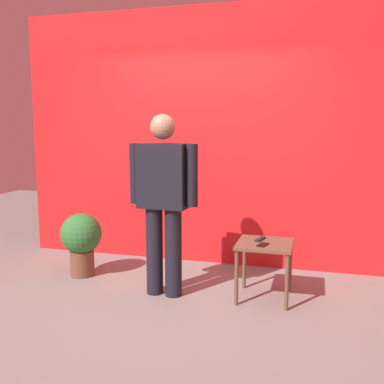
{
  "coord_description": "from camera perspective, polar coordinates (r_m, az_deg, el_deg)",
  "views": [
    {
      "loc": [
        1.3,
        -3.6,
        1.62
      ],
      "look_at": [
        0.13,
        0.55,
        0.98
      ],
      "focal_mm": 41.54,
      "sensor_mm": 36.0,
      "label": 1
    }
  ],
  "objects": [
    {
      "name": "tv_remote",
      "position": [
        4.3,
        8.74,
        -5.99
      ],
      "size": [
        0.08,
        0.18,
        0.02
      ],
      "primitive_type": "cube",
      "rotation": [
        0.0,
        0.0,
        -0.25
      ],
      "color": "black",
      "rests_on": "side_table"
    },
    {
      "name": "side_table",
      "position": [
        4.24,
        9.32,
        -7.53
      ],
      "size": [
        0.51,
        0.51,
        0.55
      ],
      "color": "brown",
      "rests_on": "ground_plane"
    },
    {
      "name": "standing_person",
      "position": [
        4.19,
        -3.7,
        -0.49
      ],
      "size": [
        0.69,
        0.26,
        1.73
      ],
      "color": "black",
      "rests_on": "ground_plane"
    },
    {
      "name": "potted_plant",
      "position": [
        4.99,
        -14.02,
        -5.88
      ],
      "size": [
        0.44,
        0.44,
        0.69
      ],
      "color": "brown",
      "rests_on": "ground_plane"
    },
    {
      "name": "back_wall_red",
      "position": [
        5.24,
        1.35,
        6.97
      ],
      "size": [
        4.47,
        0.12,
        2.97
      ],
      "primitive_type": "cube",
      "color": "red",
      "rests_on": "ground_plane"
    },
    {
      "name": "ground_plane",
      "position": [
        4.15,
        -3.97,
        -14.53
      ],
      "size": [
        12.0,
        12.0,
        0.0
      ],
      "primitive_type": "plane",
      "color": "gray"
    },
    {
      "name": "cell_phone",
      "position": [
        4.12,
        9.09,
        -6.69
      ],
      "size": [
        0.11,
        0.16,
        0.01
      ],
      "primitive_type": "cube",
      "rotation": [
        0.0,
        0.0,
        -0.27
      ],
      "color": "black",
      "rests_on": "side_table"
    }
  ]
}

